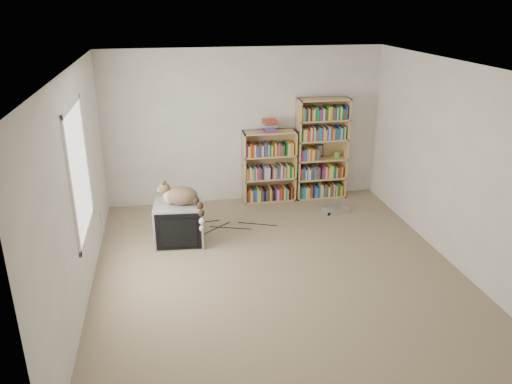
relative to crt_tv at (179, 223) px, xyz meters
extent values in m
cube|color=tan|center=(1.16, -1.06, -0.29)|extent=(4.50, 5.00, 0.01)
cube|color=white|center=(1.16, 1.44, 0.96)|extent=(4.50, 0.02, 2.50)
cube|color=white|center=(1.16, -3.56, 0.96)|extent=(4.50, 0.02, 2.50)
cube|color=white|center=(-1.09, -1.06, 0.96)|extent=(0.02, 5.00, 2.50)
cube|color=white|center=(3.41, -1.06, 0.96)|extent=(0.02, 5.00, 2.50)
cube|color=white|center=(1.16, -1.06, 2.21)|extent=(4.50, 5.00, 0.02)
cube|color=white|center=(-1.08, -0.86, 1.11)|extent=(0.02, 1.22, 1.52)
cube|color=#979799|center=(0.00, -0.01, 0.00)|extent=(0.71, 0.65, 0.58)
cube|color=black|center=(-0.02, -0.29, 0.00)|extent=(0.61, 0.08, 0.53)
cube|color=black|center=(-0.03, -0.31, -0.01)|extent=(0.49, 0.05, 0.40)
cube|color=black|center=(0.01, 0.12, -0.01)|extent=(0.42, 0.36, 0.35)
ellipsoid|color=#362316|center=(0.04, -0.03, 0.41)|extent=(0.51, 0.40, 0.25)
ellipsoid|color=#362316|center=(0.16, -0.06, 0.40)|extent=(0.25, 0.27, 0.19)
ellipsoid|color=tan|center=(-0.11, -0.02, 0.40)|extent=(0.21, 0.21, 0.21)
ellipsoid|color=#362316|center=(-0.17, 0.01, 0.52)|extent=(0.19, 0.19, 0.15)
sphere|color=beige|center=(-0.24, 0.02, 0.50)|extent=(0.08, 0.08, 0.06)
cone|color=black|center=(-0.18, -0.03, 0.59)|extent=(0.07, 0.08, 0.08)
cone|color=black|center=(-0.16, 0.06, 0.59)|extent=(0.07, 0.08, 0.08)
cube|color=tan|center=(2.03, 1.28, 0.56)|extent=(0.02, 0.30, 1.69)
cube|color=tan|center=(2.85, 1.28, 0.56)|extent=(0.02, 0.30, 1.69)
cube|color=tan|center=(2.44, 1.41, 0.56)|extent=(0.85, 0.03, 1.69)
cube|color=tan|center=(2.44, 1.28, 1.39)|extent=(0.85, 0.30, 0.02)
cube|color=tan|center=(2.44, 1.28, -0.27)|extent=(0.85, 0.30, 0.03)
cube|color=tan|center=(2.44, 1.28, 0.06)|extent=(0.85, 0.30, 0.03)
cube|color=tan|center=(2.44, 1.28, 0.39)|extent=(0.85, 0.30, 0.02)
cube|color=tan|center=(2.44, 1.28, 0.73)|extent=(0.85, 0.30, 0.02)
cube|color=tan|center=(2.44, 1.28, 1.06)|extent=(0.85, 0.30, 0.02)
cube|color=#AE3A17|center=(2.44, 1.28, -0.17)|extent=(0.77, 0.24, 0.19)
cube|color=blue|center=(2.44, 1.28, 0.17)|extent=(0.77, 0.24, 0.19)
cube|color=#126920|center=(2.44, 1.28, 0.50)|extent=(0.77, 0.24, 0.19)
cube|color=beige|center=(2.44, 1.28, 0.83)|extent=(0.77, 0.24, 0.19)
cube|color=black|center=(2.44, 1.28, 1.17)|extent=(0.77, 0.24, 0.19)
cube|color=tan|center=(1.12, 1.28, 0.31)|extent=(0.02, 0.30, 1.19)
cube|color=tan|center=(1.97, 1.28, 0.31)|extent=(0.02, 0.30, 1.19)
cube|color=tan|center=(1.54, 1.41, 0.31)|extent=(0.87, 0.03, 1.19)
cube|color=tan|center=(1.54, 1.28, 0.90)|extent=(0.87, 0.30, 0.02)
cube|color=tan|center=(1.54, 1.28, -0.27)|extent=(0.87, 0.30, 0.03)
cube|color=tan|center=(1.54, 1.28, 0.12)|extent=(0.87, 0.30, 0.03)
cube|color=tan|center=(1.54, 1.28, 0.51)|extent=(0.87, 0.30, 0.02)
cube|color=#AE3A17|center=(1.54, 1.28, -0.17)|extent=(0.79, 0.24, 0.19)
cube|color=blue|center=(1.54, 1.28, 0.22)|extent=(0.79, 0.24, 0.19)
cube|color=#126920|center=(1.54, 1.28, 0.61)|extent=(0.79, 0.24, 0.19)
cube|color=#AE3A17|center=(1.54, 1.26, 1.00)|extent=(0.22, 0.29, 0.19)
cylinder|color=#59A72F|center=(2.70, 1.28, 0.46)|extent=(0.09, 0.09, 0.10)
cube|color=black|center=(2.42, 1.38, 0.51)|extent=(0.16, 0.05, 0.21)
cube|color=#BBBBC1|center=(2.49, 0.59, -0.24)|extent=(0.43, 0.36, 0.08)
cube|color=silver|center=(-1.08, 0.34, 0.03)|extent=(0.01, 0.08, 0.13)
camera|label=1|loc=(-0.11, -6.38, 2.90)|focal=35.00mm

